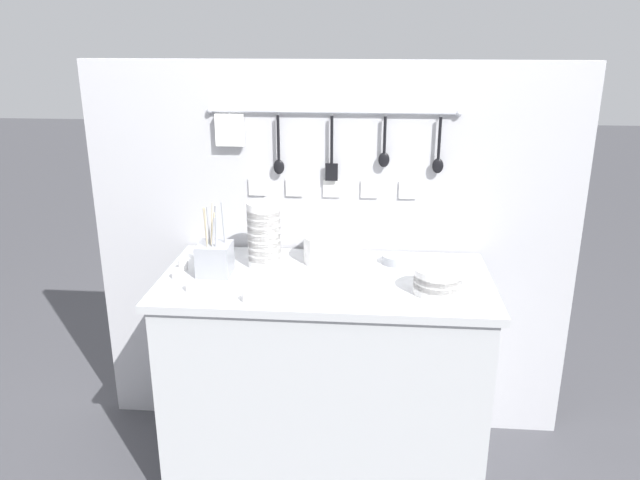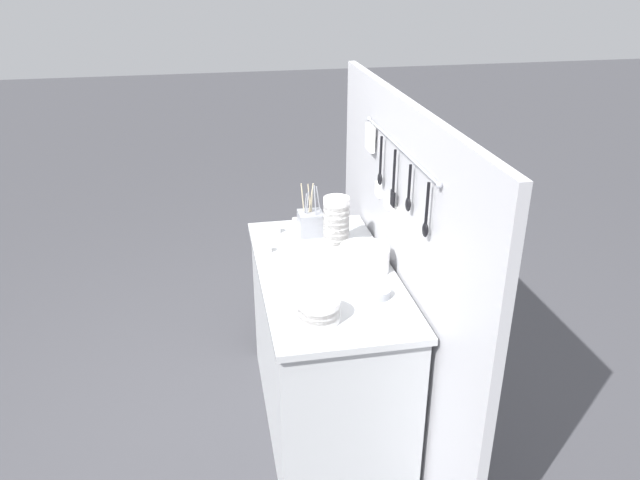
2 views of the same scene
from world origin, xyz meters
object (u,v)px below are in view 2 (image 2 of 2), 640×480
cup_front_left (313,220)px  steel_mixing_bowl (378,293)px  bowl_stack_nested_right (319,310)px  cup_centre (268,249)px  cutlery_caddy (311,223)px  cup_edge_near (335,222)px  cup_by_caddy (277,229)px  bowl_stack_back_corner (336,223)px  plate_stack (364,259)px  cup_beside_plates (296,222)px

cup_front_left → steel_mixing_bowl: bearing=9.1°
bowl_stack_nested_right → steel_mixing_bowl: 0.31m
cup_centre → cutlery_caddy: bearing=125.1°
steel_mixing_bowl → cup_edge_near: (-0.76, -0.02, 0.00)m
cup_centre → cup_by_caddy: bearing=161.9°
bowl_stack_back_corner → plate_stack: 0.28m
bowl_stack_back_corner → cup_front_left: bearing=-169.4°
cup_beside_plates → cup_by_caddy: bearing=-52.8°
cup_front_left → cup_beside_plates: same height
plate_stack → cup_centre: 0.49m
plate_stack → cutlery_caddy: 0.46m
cutlery_caddy → cup_edge_near: cutlery_caddy is taller
bowl_stack_back_corner → steel_mixing_bowl: 0.53m
bowl_stack_nested_right → plate_stack: size_ratio=0.72×
steel_mixing_bowl → cup_by_caddy: (-0.73, -0.34, 0.00)m
plate_stack → bowl_stack_nested_right: bearing=-36.2°
bowl_stack_back_corner → cup_by_caddy: bowl_stack_back_corner is taller
steel_mixing_bowl → cup_edge_near: bearing=-178.2°
plate_stack → cup_front_left: (-0.57, -0.13, -0.04)m
steel_mixing_bowl → cup_centre: bearing=-141.3°
bowl_stack_nested_right → cutlery_caddy: 0.83m
cup_centre → cup_front_left: same height
cup_edge_near → cup_beside_plates: size_ratio=1.00×
cutlery_caddy → cup_beside_plates: size_ratio=7.39×
cup_centre → cup_front_left: 0.41m
cutlery_caddy → cup_edge_near: size_ratio=7.39×
cup_beside_plates → cup_by_caddy: same height
steel_mixing_bowl → cup_beside_plates: size_ratio=2.84×
cup_centre → cup_beside_plates: bearing=149.0°
cup_by_caddy → cup_beside_plates: bearing=127.2°
plate_stack → cup_by_caddy: (-0.48, -0.34, -0.04)m
bowl_stack_back_corner → plate_stack: bearing=16.2°
bowl_stack_nested_right → cup_centre: bowl_stack_nested_right is taller
cup_beside_plates → plate_stack: bearing=22.3°
bowl_stack_nested_right → cup_by_caddy: (-0.86, -0.06, -0.03)m
bowl_stack_nested_right → cup_edge_near: size_ratio=4.44×
plate_stack → cutlery_caddy: size_ratio=0.83×
cup_front_left → cutlery_caddy: bearing=-14.8°
plate_stack → cup_edge_near: 0.52m
bowl_stack_back_corner → steel_mixing_bowl: (0.51, 0.07, -0.11)m
bowl_stack_nested_right → plate_stack: plate_stack is taller
cup_front_left → cup_by_caddy: bearing=-66.7°
cup_edge_near → cup_beside_plates: 0.21m
bowl_stack_back_corner → cup_centre: bearing=-90.3°
bowl_stack_back_corner → cup_centre: (-0.00, -0.34, -0.11)m
bowl_stack_nested_right → cup_beside_plates: 0.95m
plate_stack → cup_edge_near: (-0.52, -0.03, -0.04)m
steel_mixing_bowl → plate_stack: bearing=179.4°
bowl_stack_nested_right → cup_beside_plates: bearing=176.9°
bowl_stack_nested_right → cup_edge_near: 0.94m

